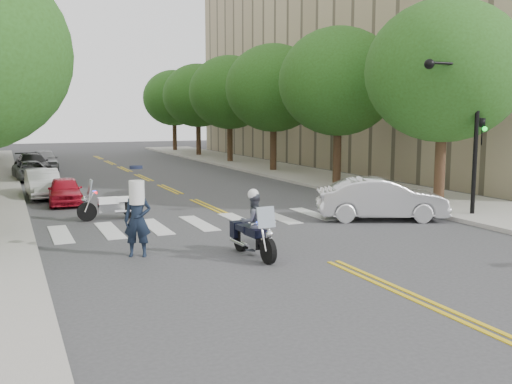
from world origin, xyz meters
TOP-DOWN VIEW (x-y plane):
  - ground at (0.00, 0.00)m, footprint 140.00×140.00m
  - sidewalk_right at (9.50, 22.00)m, footprint 5.00×60.00m
  - building_right at (26.00, 26.00)m, footprint 26.00×44.00m
  - tree_r_0 at (8.80, 6.00)m, footprint 6.40×6.40m
  - tree_r_1 at (8.80, 14.00)m, footprint 6.40×6.40m
  - tree_r_2 at (8.80, 22.00)m, footprint 6.40×6.40m
  - tree_r_3 at (8.80, 30.00)m, footprint 6.40×6.40m
  - tree_r_4 at (8.80, 38.00)m, footprint 6.40×6.40m
  - tree_r_5 at (8.80, 46.00)m, footprint 6.40×6.40m
  - traffic_signal_pole at (7.72, 3.50)m, footprint 2.82×0.42m
  - motorcycle_police at (-1.69, 1.40)m, footprint 0.80×2.29m
  - motorcycle_parked at (-4.07, 8.50)m, footprint 2.33×0.51m
  - officer_standing at (-4.52, 2.65)m, footprint 0.85×0.71m
  - convertible at (4.79, 4.50)m, footprint 4.91×3.39m
  - parked_car_a at (-5.41, 13.00)m, footprint 1.57×3.50m
  - parked_car_b at (-6.14, 15.56)m, footprint 1.51×4.00m
  - parked_car_c at (-6.30, 23.50)m, footprint 2.18×4.14m
  - parked_car_d at (-6.09, 26.94)m, footprint 2.23×4.72m
  - parked_car_e at (-5.20, 29.50)m, footprint 1.73×4.24m

SIDE VIEW (x-z plane):
  - ground at x=0.00m, z-range 0.00..0.00m
  - sidewalk_right at x=9.50m, z-range 0.00..0.15m
  - motorcycle_parked at x=-4.07m, z-range -0.23..1.28m
  - parked_car_c at x=-6.30m, z-range 0.00..1.11m
  - parked_car_a at x=-5.41m, z-range 0.00..1.17m
  - parked_car_b at x=-6.14m, z-range 0.00..1.30m
  - parked_car_d at x=-6.09m, z-range 0.00..1.33m
  - parked_car_e at x=-5.20m, z-range 0.00..1.44m
  - convertible at x=4.79m, z-range 0.00..1.53m
  - motorcycle_police at x=-1.69m, z-range -0.10..1.75m
  - officer_standing at x=-4.52m, z-range 0.00..1.99m
  - traffic_signal_pole at x=7.72m, z-range 0.72..6.72m
  - tree_r_0 at x=8.80m, z-range 1.33..9.78m
  - tree_r_1 at x=8.80m, z-range 1.33..9.78m
  - tree_r_2 at x=8.80m, z-range 1.33..9.78m
  - tree_r_3 at x=8.80m, z-range 1.33..9.78m
  - tree_r_4 at x=8.80m, z-range 1.33..9.78m
  - tree_r_5 at x=8.80m, z-range 1.33..9.78m
  - building_right at x=26.00m, z-range 0.00..22.00m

